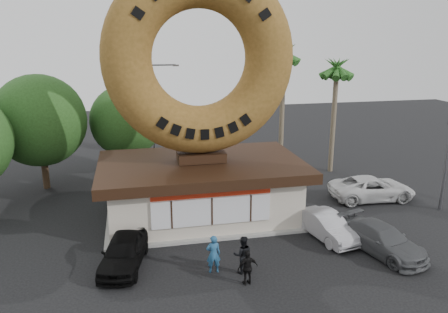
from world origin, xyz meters
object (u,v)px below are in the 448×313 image
Objects in this scene: car_silver at (326,226)px; car_grey at (382,239)px; person_center at (243,255)px; person_left at (213,254)px; donut_shop at (202,187)px; person_right at (248,268)px; car_white at (372,188)px; car_black at (124,251)px; giant_donut at (200,59)px; street_lamp at (155,111)px.

car_grey is (1.90, -2.03, 0.01)m from car_silver.
person_center is 5.57m from car_silver.
person_left is at bearing -8.35° from person_center.
person_right is at bearing -84.71° from donut_shop.
donut_shop reaches higher than car_silver.
car_black is at bearing 112.29° from car_white.
giant_donut reaches higher than person_center.
street_lamp is 5.25× the size of person_right.
street_lamp is 4.62× the size of person_left.
donut_shop is at bearing 60.06° from car_black.
giant_donut is at bearing 95.64° from car_white.
car_black is at bearing -132.30° from donut_shop.
person_center is at bearing -81.11° from street_lamp.
car_white is (15.22, 5.17, 0.02)m from car_black.
donut_shop is 2.80× the size of car_silver.
person_right is at bearing 174.98° from car_grey.
donut_shop is 9.81m from car_grey.
car_white is at bearing 29.45° from car_silver.
car_black is 0.91× the size of car_grey.
giant_donut is (0.00, 0.02, 7.07)m from donut_shop.
giant_donut reaches higher than person_left.
person_left is 0.37× the size of car_grey.
person_center reaches higher than person_right.
donut_shop is 10.95m from car_white.
street_lamp reaches higher than person_left.
person_left is 0.41× the size of car_black.
car_black is at bearing 158.16° from car_grey.
donut_shop is 6.47× the size of person_left.
person_right is at bearing -157.88° from car_silver.
car_white is at bearing 47.62° from car_grey.
person_right is at bearing -84.72° from giant_donut.
donut_shop is 10.54m from street_lamp.
car_silver is at bearing -35.11° from giant_donut.
person_center is 5.31m from car_black.
car_grey is (6.96, 1.31, -0.09)m from person_right.
giant_donut is at bearing 90.00° from donut_shop.
car_silver is 6.81m from car_white.
street_lamp is 16.39m from car_white.
car_silver is at bearing -155.92° from person_right.
car_white is (10.18, 6.84, -0.12)m from person_center.
car_silver is (6.26, 2.09, -0.21)m from person_left.
car_grey is (7.64, -6.06, -8.16)m from giant_donut.
person_left reaches higher than car_silver.
giant_donut is 2.39× the size of car_black.
car_silver is at bearing 117.48° from car_grey.
person_right is 12.84m from car_white.
car_white is (10.90, 0.40, -8.10)m from giant_donut.
person_right is at bearing 93.85° from person_center.
person_left is at bearing -172.83° from car_silver.
donut_shop is at bearing -90.00° from giant_donut.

